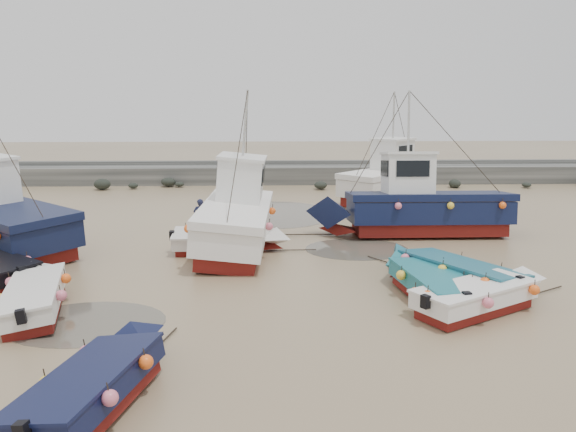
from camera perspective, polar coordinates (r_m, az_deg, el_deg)
name	(u,v)px	position (r m, az deg, el deg)	size (l,w,h in m)	color
ground	(215,286)	(18.34, -7.40, -7.03)	(120.00, 120.00, 0.00)	#968360
seawall	(245,174)	(39.64, -4.36, 4.24)	(60.00, 4.92, 1.50)	slate
puddle_a	(87,323)	(16.27, -19.79, -10.18)	(4.23, 4.23, 0.01)	#565044
puddle_b	(357,249)	(22.60, 6.99, -3.34)	(4.13, 4.13, 0.01)	#565044
puddle_d	(273,214)	(29.17, -1.49, 0.23)	(6.37, 6.37, 0.01)	#565044
dinghy_0	(37,292)	(17.55, -24.11, -7.02)	(2.54, 6.08, 1.43)	maroon
dinghy_1	(102,377)	(12.07, -18.37, -15.23)	(2.70, 5.81, 1.43)	maroon
dinghy_2	(429,279)	(17.61, 14.13, -6.23)	(2.29, 5.78, 1.43)	maroon
dinghy_3	(484,292)	(16.90, 19.30, -7.34)	(5.55, 3.63, 1.43)	maroon
dinghy_5	(227,238)	(22.00, -6.25, -2.27)	(5.70, 2.08, 1.43)	maroon
dinghy_6	(451,268)	(18.90, 16.19, -5.11)	(4.16, 5.62, 1.43)	maroon
cabin_boat_1	(235,214)	(22.77, -5.43, 0.23)	(3.21, 10.56, 6.22)	maroon
cabin_boat_2	(415,205)	(25.06, 12.78, 1.09)	(10.12, 3.03, 6.22)	maroon
cabin_boat_3	(390,178)	(33.05, 10.31, 3.86)	(7.20, 7.26, 6.22)	maroon
person	(201,235)	(25.00, -8.84, -1.92)	(0.59, 0.39, 1.62)	#1A1E38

